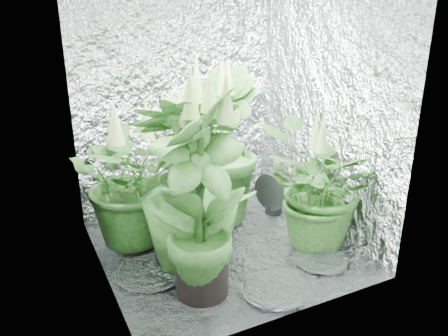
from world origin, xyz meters
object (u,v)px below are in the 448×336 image
plant_c (220,148)px  plant_d (189,185)px  plant_b (193,168)px  plant_a (134,179)px  circulation_fan (272,197)px  plant_f (201,198)px  plant_e (320,188)px

plant_c → plant_d: size_ratio=1.06×
plant_c → plant_b: bearing=-163.0°
plant_a → circulation_fan: size_ratio=2.91×
plant_d → circulation_fan: (0.88, 0.42, -0.41)m
plant_b → plant_d: 0.50m
plant_c → plant_f: (-0.52, -0.83, 0.01)m
plant_b → plant_e: size_ratio=1.16×
plant_c → plant_a: bearing=-173.0°
plant_e → circulation_fan: 0.66m
plant_e → plant_f: size_ratio=0.72×
plant_b → circulation_fan: (0.67, -0.03, -0.35)m
plant_d → plant_f: size_ratio=0.92×
plant_a → circulation_fan: (1.10, -0.03, -0.33)m
plant_d → circulation_fan: bearing=25.5°
plant_d → plant_f: (-0.05, -0.30, 0.04)m
plant_c → plant_f: bearing=-122.3°
plant_b → plant_c: 0.29m
plant_a → plant_b: size_ratio=0.95×
plant_f → circulation_fan: plant_f is taller
plant_c → circulation_fan: (0.41, -0.11, -0.44)m
plant_a → plant_f: (0.17, -0.74, 0.12)m
circulation_fan → plant_e: bearing=-110.3°
plant_b → plant_f: plant_f is taller
plant_a → plant_d: size_ratio=0.86×
plant_d → plant_b: bearing=65.0°
plant_e → circulation_fan: plant_e is taller
plant_e → plant_c: bearing=119.9°
plant_d → circulation_fan: size_ratio=3.36×
circulation_fan → plant_b: bearing=157.7°
plant_c → circulation_fan: plant_c is taller
plant_e → circulation_fan: bearing=89.4°
plant_a → plant_f: size_ratio=0.80×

